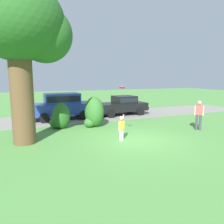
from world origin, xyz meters
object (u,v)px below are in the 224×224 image
(child_thrower, at_px, (122,126))
(oak_tree_large, at_px, (22,29))
(frisbee, at_px, (122,87))
(parked_sedan, at_px, (122,105))
(adult_onlooker, at_px, (199,114))
(parked_suv, at_px, (62,105))

(child_thrower, bearing_deg, oak_tree_large, 160.26)
(frisbee, bearing_deg, parked_sedan, 64.13)
(child_thrower, distance_m, adult_onlooker, 5.08)
(adult_onlooker, bearing_deg, frisbee, 177.91)
(parked_suv, distance_m, frisbee, 6.75)
(frisbee, bearing_deg, parked_suv, 105.80)
(oak_tree_large, xyz_separation_m, parked_suv, (2.57, 5.14, -4.10))
(parked_sedan, relative_size, child_thrower, 3.47)
(parked_sedan, bearing_deg, adult_onlooker, -74.15)
(oak_tree_large, height_order, child_thrower, oak_tree_large)
(child_thrower, bearing_deg, parked_suv, 103.74)
(parked_sedan, distance_m, adult_onlooker, 6.75)
(oak_tree_large, bearing_deg, child_thrower, -19.74)
(parked_sedan, relative_size, adult_onlooker, 2.56)
(oak_tree_large, distance_m, frisbee, 5.21)
(frisbee, distance_m, adult_onlooker, 5.16)
(parked_sedan, height_order, parked_suv, parked_suv)
(parked_sedan, distance_m, child_thrower, 7.37)
(parked_suv, distance_m, adult_onlooker, 9.34)
(parked_suv, bearing_deg, frisbee, -74.20)
(oak_tree_large, distance_m, parked_sedan, 10.00)
(parked_suv, bearing_deg, parked_sedan, -0.25)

